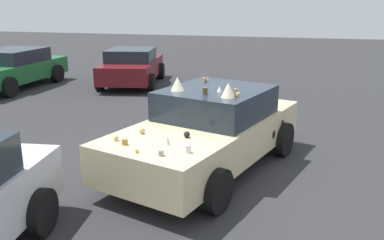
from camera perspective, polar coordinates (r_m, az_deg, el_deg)
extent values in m
plane|color=#2D2D30|center=(7.69, 2.17, -6.62)|extent=(60.00, 60.00, 0.00)
cube|color=beige|center=(7.48, 2.22, -2.32)|extent=(4.75, 3.02, 0.64)
cube|color=#1E2833|center=(7.56, 3.35, 2.43)|extent=(2.28, 2.15, 0.52)
cylinder|color=black|center=(6.05, 3.40, -9.70)|extent=(0.71, 0.40, 0.67)
cylinder|color=black|center=(7.05, -10.09, -6.07)|extent=(0.71, 0.40, 0.67)
cylinder|color=black|center=(8.38, 12.46, -2.61)|extent=(0.71, 0.40, 0.67)
cylinder|color=black|center=(9.13, 1.41, -0.68)|extent=(0.71, 0.40, 0.67)
ellipsoid|color=black|center=(8.51, -0.95, -1.23)|extent=(0.15, 0.06, 0.14)
ellipsoid|color=black|center=(8.23, 12.38, -0.27)|extent=(0.11, 0.05, 0.09)
ellipsoid|color=black|center=(9.29, 2.39, 1.10)|extent=(0.16, 0.06, 0.14)
ellipsoid|color=black|center=(6.72, -12.44, -6.49)|extent=(0.11, 0.05, 0.11)
ellipsoid|color=black|center=(7.88, 11.23, -1.98)|extent=(0.13, 0.06, 0.16)
ellipsoid|color=black|center=(7.06, -9.51, -4.97)|extent=(0.14, 0.06, 0.13)
ellipsoid|color=black|center=(6.77, -11.88, -5.82)|extent=(0.12, 0.05, 0.14)
sphere|color=black|center=(6.40, -0.72, -2.00)|extent=(0.10, 0.10, 0.10)
cylinder|color=silver|center=(5.76, -0.55, -4.02)|extent=(0.12, 0.12, 0.11)
sphere|color=tan|center=(6.64, -6.91, -1.45)|extent=(0.10, 0.10, 0.10)
cone|color=silver|center=(6.09, -3.38, -2.80)|extent=(0.10, 0.10, 0.14)
cylinder|color=#A87A38|center=(6.16, -9.27, -3.01)|extent=(0.12, 0.12, 0.09)
sphere|color=tan|center=(6.36, -10.45, -2.47)|extent=(0.08, 0.08, 0.08)
sphere|color=orange|center=(5.81, -7.60, -4.28)|extent=(0.05, 0.05, 0.05)
cylinder|color=gray|center=(5.67, -4.29, -4.57)|extent=(0.10, 0.10, 0.08)
cylinder|color=#51381E|center=(7.00, 1.84, 4.02)|extent=(0.12, 0.12, 0.12)
cone|color=#51381E|center=(6.80, 6.00, 3.39)|extent=(0.08, 0.08, 0.07)
cylinder|color=tan|center=(6.92, 6.32, 3.53)|extent=(0.08, 0.08, 0.06)
cone|color=black|center=(8.09, 1.91, 5.46)|extent=(0.11, 0.11, 0.07)
cylinder|color=#A87A38|center=(7.24, 6.02, 4.10)|extent=(0.08, 0.08, 0.06)
cone|color=silver|center=(7.24, 3.81, 4.29)|extent=(0.12, 0.12, 0.09)
cylinder|color=orange|center=(8.18, 1.74, 5.61)|extent=(0.07, 0.07, 0.08)
cone|color=gray|center=(8.21, 2.22, 5.80)|extent=(0.08, 0.08, 0.12)
cone|color=beige|center=(6.80, 5.01, 4.14)|extent=(0.24, 0.24, 0.24)
cone|color=beige|center=(7.30, -2.02, 5.01)|extent=(0.24, 0.24, 0.24)
cylinder|color=black|center=(5.86, -20.21, -11.84)|extent=(0.66, 0.31, 0.63)
cube|color=#5B1419|center=(15.53, -8.23, 7.01)|extent=(4.22, 2.50, 0.63)
cube|color=#1E2833|center=(15.32, -8.42, 8.88)|extent=(2.02, 1.92, 0.43)
cylinder|color=black|center=(16.95, -10.33, 6.75)|extent=(0.65, 0.34, 0.62)
cylinder|color=black|center=(16.61, -4.30, 6.78)|extent=(0.65, 0.34, 0.62)
cylinder|color=black|center=(14.62, -12.61, 5.18)|extent=(0.65, 0.34, 0.62)
cylinder|color=black|center=(14.22, -5.66, 5.19)|extent=(0.65, 0.34, 0.62)
cube|color=#1E602D|center=(16.02, -23.62, 6.16)|extent=(4.45, 1.88, 0.61)
cube|color=#1E2833|center=(16.08, -23.48, 8.14)|extent=(2.18, 1.70, 0.46)
cylinder|color=black|center=(14.44, -23.88, 4.15)|extent=(0.67, 0.23, 0.67)
cylinder|color=black|center=(16.63, -18.11, 6.13)|extent=(0.67, 0.23, 0.67)
cylinder|color=black|center=(17.70, -23.23, 6.18)|extent=(0.67, 0.23, 0.67)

